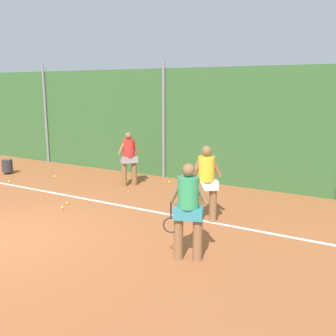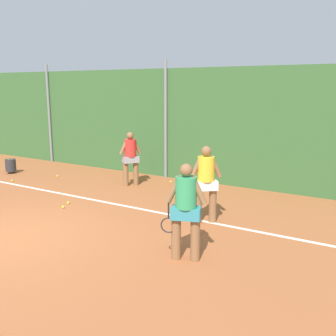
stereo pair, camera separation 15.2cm
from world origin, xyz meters
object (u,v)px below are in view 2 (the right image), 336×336
Objects in this scene: player_foreground_near at (186,207)px; player_backcourt_far at (131,156)px; tennis_ball_0 at (63,207)px; tennis_ball_5 at (12,181)px; player_midcourt at (206,180)px; tennis_ball_4 at (171,182)px; tennis_ball_3 at (57,176)px; ball_hopper at (11,165)px; tennis_ball_1 at (68,203)px.

player_foreground_near is 1.04× the size of player_backcourt_far.
tennis_ball_5 is (-3.48, 1.16, 0.00)m from tennis_ball_0.
tennis_ball_4 is (-2.54, 2.75, -0.94)m from player_midcourt.
tennis_ball_3 is at bearing 134.51° from player_backcourt_far.
tennis_ball_0 is 1.00× the size of tennis_ball_4.
tennis_ball_4 is 1.00× the size of tennis_ball_5.
ball_hopper reaches higher than tennis_ball_1.
player_backcourt_far is 3.23× the size of ball_hopper.
player_backcourt_far is 2.99m from tennis_ball_3.
tennis_ball_1 is 3.42m from tennis_ball_5.
tennis_ball_4 and tennis_ball_5 have the same top height.
player_midcourt reaches higher than tennis_ball_3.
player_midcourt reaches higher than tennis_ball_0.
player_backcourt_far reaches higher than tennis_ball_3.
tennis_ball_0 is 1.00× the size of tennis_ball_1.
tennis_ball_4 is (0.96, 3.67, 0.00)m from tennis_ball_0.
player_foreground_near is at bearing -13.98° from tennis_ball_0.
player_backcourt_far reaches higher than ball_hopper.
ball_hopper is (-4.67, -0.78, -0.64)m from player_backcourt_far.
tennis_ball_1 and tennis_ball_5 have the same top height.
ball_hopper is (-8.08, 1.05, -0.69)m from player_midcourt.
tennis_ball_3 is at bearing 138.91° from tennis_ball_0.
player_foreground_near is 26.22× the size of tennis_ball_5.
player_foreground_near is 26.22× the size of tennis_ball_0.
ball_hopper is 7.78× the size of tennis_ball_3.
player_backcourt_far is 25.12× the size of tennis_ball_4.
player_midcourt is 26.33× the size of tennis_ball_0.
tennis_ball_5 is (-3.57, -1.59, -0.90)m from player_backcourt_far.
tennis_ball_0 and tennis_ball_4 have the same top height.
tennis_ball_5 is (-6.98, 0.24, -0.94)m from player_midcourt.
player_midcourt is at bearing -13.25° from tennis_ball_3.
player_midcourt is at bearing -47.30° from tennis_ball_4.
tennis_ball_5 is at bearing -40.26° from player_midcourt.
tennis_ball_0 is at bearing -23.56° from player_midcourt.
player_midcourt reaches higher than tennis_ball_5.
tennis_ball_4 is (5.55, 1.70, -0.26)m from ball_hopper.
player_backcourt_far is 2.90m from tennis_ball_0.
tennis_ball_4 is at bearing 71.38° from tennis_ball_1.
player_foreground_near is at bearing -16.06° from tennis_ball_5.
tennis_ball_1 is at bearing -13.95° from tennis_ball_5.
player_foreground_near is at bearing -96.22° from player_backcourt_far.
player_backcourt_far is 4.01m from tennis_ball_5.
player_foreground_near is 4.27m from tennis_ball_0.
player_foreground_near is at bearing 67.55° from player_midcourt.
player_midcourt is at bearing -1.95° from tennis_ball_5.
ball_hopper reaches higher than tennis_ball_3.
player_midcourt is at bearing -7.38° from ball_hopper.
tennis_ball_4 is (1.12, 3.34, 0.00)m from tennis_ball_1.
tennis_ball_0 is at bearing -64.45° from tennis_ball_1.
tennis_ball_1 is 1.00× the size of tennis_ball_3.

